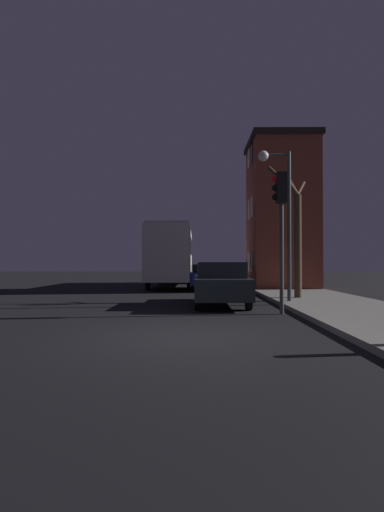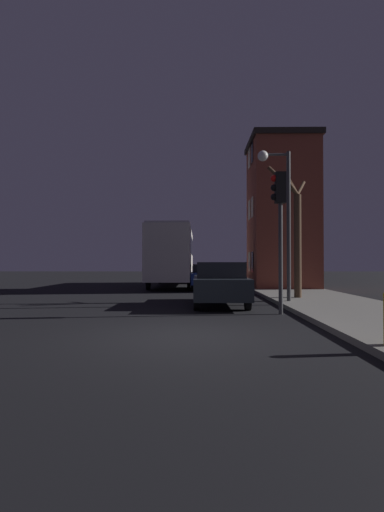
% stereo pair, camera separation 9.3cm
% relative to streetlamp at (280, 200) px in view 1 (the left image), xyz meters
% --- Properties ---
extents(ground_plane, '(120.00, 120.00, 0.00)m').
position_rel_streetlamp_xyz_m(ground_plane, '(-3.15, -5.94, -3.69)').
color(ground_plane, black).
extents(brick_building, '(3.64, 4.25, 8.24)m').
position_rel_streetlamp_xyz_m(brick_building, '(1.79, 8.20, 0.58)').
color(brick_building, brown).
rests_on(brick_building, sidewalk).
extents(streetlamp, '(1.16, 0.38, 5.31)m').
position_rel_streetlamp_xyz_m(streetlamp, '(0.00, 0.00, 0.00)').
color(streetlamp, '#38383A').
rests_on(streetlamp, sidewalk).
extents(traffic_light, '(0.43, 0.24, 4.10)m').
position_rel_streetlamp_xyz_m(traffic_light, '(-0.54, -2.58, -0.75)').
color(traffic_light, '#38383A').
rests_on(traffic_light, ground).
extents(bare_tree, '(1.69, 1.57, 5.11)m').
position_rel_streetlamp_xyz_m(bare_tree, '(0.89, 1.38, -0.95)').
color(bare_tree, '#473323').
rests_on(bare_tree, sidewalk).
extents(bus, '(2.42, 10.19, 3.63)m').
position_rel_streetlamp_xyz_m(bus, '(-4.49, 10.99, -1.54)').
color(bus, beige).
rests_on(bus, ground).
extents(car_near_lane, '(1.77, 4.73, 1.50)m').
position_rel_streetlamp_xyz_m(car_near_lane, '(-2.14, -0.18, -2.91)').
color(car_near_lane, black).
rests_on(car_near_lane, ground).
extents(car_mid_lane, '(1.72, 4.03, 1.40)m').
position_rel_streetlamp_xyz_m(car_mid_lane, '(-2.40, 8.06, -2.94)').
color(car_mid_lane, navy).
rests_on(car_mid_lane, ground).
extents(car_far_lane, '(1.76, 4.35, 1.49)m').
position_rel_streetlamp_xyz_m(car_far_lane, '(-2.05, 15.75, -2.90)').
color(car_far_lane, '#B21E19').
rests_on(car_far_lane, ground).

